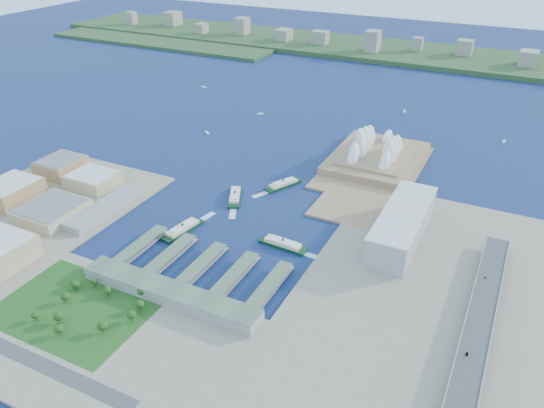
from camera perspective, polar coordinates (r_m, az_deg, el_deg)
The scene contains 25 objects.
ground at distance 651.66m, azimuth -4.95°, elevation -3.09°, with size 3000.00×3000.00×0.00m, color #0E1A44.
west_land at distance 739.34m, azimuth -26.25°, elevation -1.96°, with size 220.00×390.00×3.00m, color gray.
south_land at distance 521.85m, azimuth -17.20°, elevation -13.98°, with size 720.00×180.00×3.00m, color gray.
east_land at distance 543.96m, azimuth 14.82°, elevation -11.48°, with size 240.00×500.00×3.00m, color gray.
peninsula at distance 825.46m, azimuth 10.91°, elevation 3.95°, with size 135.00×220.00×3.00m, color #957251.
far_shore at distance 1514.17m, azimuth 15.11°, elevation 15.33°, with size 2200.00×260.00×12.00m, color #2D4926.
opera_house at distance 831.56m, azimuth 11.35°, elevation 6.40°, with size 134.00×180.00×58.00m, color white, non-canonical shape.
toaster_building at distance 644.08m, azimuth 13.85°, elevation -2.21°, with size 45.00×155.00×35.00m, color #949499.
expressway at distance 528.84m, azimuth 21.12°, elevation -13.04°, with size 26.00×340.00×11.85m, color gray, non-canonical shape.
west_buildings at distance 750.25m, azimuth -24.50°, elevation 0.24°, with size 200.00×280.00×27.00m, color #A57C52, non-canonical shape.
ferry_wharves at distance 590.96m, azimuth -7.54°, elevation -6.52°, with size 184.00×90.00×9.30m, color #4D5E47, non-canonical shape.
terminal_building at distance 549.98m, azimuth -10.93°, elevation -9.41°, with size 200.00×28.00×12.00m, color gray.
park at distance 561.56m, azimuth -20.59°, elevation -9.83°, with size 150.00×110.00×16.00m, color #194714, non-canonical shape.
far_skyline at distance 1487.78m, azimuth 15.10°, elevation 16.43°, with size 1900.00×140.00×55.00m, color gray, non-canonical shape.
ferry_a at distance 723.71m, azimuth -4.02°, elevation 1.00°, with size 15.11×59.36×11.22m, color black, non-canonical shape.
ferry_b at distance 753.57m, azimuth 1.22°, elevation 2.28°, with size 14.70×57.73×10.92m, color black, non-canonical shape.
ferry_c at distance 657.64m, azimuth -9.60°, elevation -2.51°, with size 15.65×61.47×11.62m, color black, non-canonical shape.
ferry_d at distance 621.02m, azimuth 1.17°, elevation -4.16°, with size 15.09×59.28×11.21m, color black, non-canonical shape.
boat_a at distance 946.78m, azimuth -6.98°, elevation 7.64°, with size 3.68×14.72×2.84m, color white, non-canonical shape.
boat_b at distance 1031.07m, azimuth -1.23°, elevation 9.70°, with size 3.95×11.30×3.05m, color white, non-canonical shape.
boat_c at distance 986.49m, azimuth 23.68°, elevation 6.23°, with size 3.64×12.47×2.81m, color white, non-canonical shape.
boat_d at distance 1205.67m, azimuth -7.38°, elevation 12.39°, with size 3.28×14.99×2.53m, color white, non-canonical shape.
boat_e at distance 1075.65m, azimuth 14.07°, elevation 9.67°, with size 3.92×12.33×3.03m, color white, non-canonical shape.
car_b at distance 498.18m, azimuth 20.24°, elevation -14.88°, with size 1.52×4.36×1.44m, color slate.
car_c at distance 592.58m, azimuth 21.97°, elevation -7.33°, with size 1.65×4.07×1.18m, color slate.
Camera 1 is at (294.37, -465.21, 348.69)m, focal length 35.00 mm.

